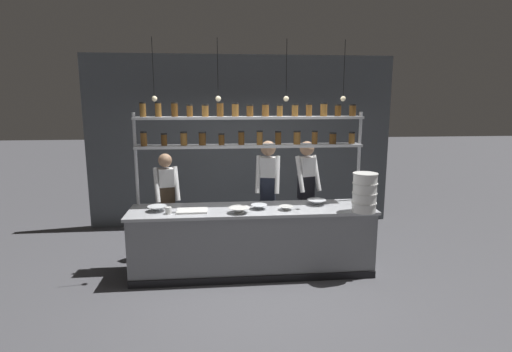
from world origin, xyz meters
The scene contains 16 objects.
ground_plane centered at (0.00, 0.00, 0.00)m, with size 40.00×40.00×0.00m, color #4C4C51.
back_wall centered at (0.00, 2.31, 1.59)m, with size 5.72×0.12×3.19m, color #4C5156.
prep_counter centered at (0.00, 0.00, 0.46)m, with size 3.32×0.76×0.92m.
spice_shelf_unit centered at (0.00, 0.33, 1.91)m, with size 3.21×0.28×2.34m.
chef_left centered at (-1.23, 0.68, 0.91)m, with size 0.41×0.34×1.60m.
chef_center centered at (0.29, 0.65, 1.04)m, with size 0.40×0.34×1.77m.
chef_right centered at (0.91, 0.75, 1.02)m, with size 0.42×0.35×1.75m.
container_stack centered at (1.44, -0.32, 1.18)m, with size 0.33×0.33×0.52m.
cutting_board centered at (-0.81, -0.09, 0.93)m, with size 0.40×0.26×0.02m.
prep_bowl_near_left centered at (0.91, 0.09, 0.96)m, with size 0.27×0.27×0.07m.
prep_bowl_center_front centered at (0.08, -0.05, 0.95)m, with size 0.22×0.22×0.06m.
prep_bowl_center_back centered at (-1.27, -0.03, 0.95)m, with size 0.25×0.25×0.07m.
prep_bowl_near_right centered at (-0.19, -0.22, 0.96)m, with size 0.27×0.27×0.08m.
prep_bowl_far_left centered at (0.44, -0.13, 0.95)m, with size 0.19×0.19×0.05m.
serving_cup_front centered at (-1.11, -0.17, 0.96)m, with size 0.08×0.08×0.09m.
pendant_light_row centered at (-0.01, 0.00, 2.43)m, with size 2.52×0.07×0.79m.
Camera 1 is at (-0.46, -5.24, 2.36)m, focal length 28.00 mm.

